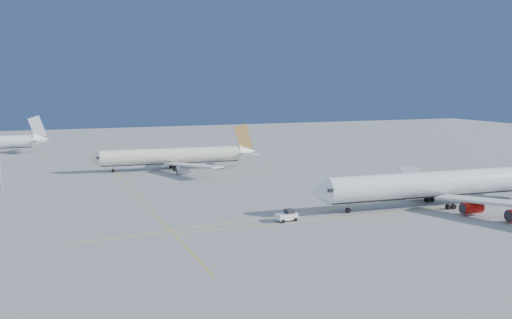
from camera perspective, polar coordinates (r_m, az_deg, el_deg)
name	(u,v)px	position (r m, az deg, el deg)	size (l,w,h in m)	color
ground	(324,203)	(138.15, 6.78, -4.38)	(500.00, 500.00, 0.00)	slate
taxiway_lines	(257,203)	(137.73, 0.11, -4.36)	(118.86, 140.00, 0.02)	yellow
airliner_virgin	(442,184)	(141.27, 18.12, -2.35)	(68.19, 61.23, 16.83)	white
airliner_etihad	(175,156)	(191.44, -8.08, 0.35)	(56.71, 52.30, 14.80)	beige
pushback_tug	(287,216)	(120.12, 3.13, -5.63)	(4.61, 3.16, 2.45)	white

